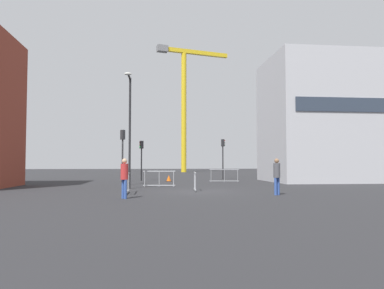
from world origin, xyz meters
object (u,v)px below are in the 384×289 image
streetlamp_tall (130,122)px  traffic_light_verge (223,152)px  traffic_cone_by_barrier (169,178)px  construction_crane (185,92)px  traffic_light_crosswalk (141,154)px  traffic_light_median (123,148)px  pedestrian_walking (277,174)px  pedestrian_waiting (124,175)px

streetlamp_tall → traffic_light_verge: (8.30, 12.44, -1.53)m
traffic_light_verge → traffic_cone_by_barrier: size_ratio=7.03×
construction_crane → traffic_cone_by_barrier: size_ratio=39.04×
traffic_light_crosswalk → traffic_light_verge: 8.01m
construction_crane → traffic_light_median: construction_crane is taller
construction_crane → traffic_light_verge: 31.01m
streetlamp_tall → traffic_cone_by_barrier: size_ratio=12.61×
pedestrian_walking → construction_crane: bearing=90.8°
streetlamp_tall → traffic_light_crosswalk: streetlamp_tall is taller
traffic_light_crosswalk → pedestrian_waiting: bearing=-90.9°
traffic_light_median → pedestrian_walking: size_ratio=2.18×
construction_crane → traffic_light_verge: bearing=-87.5°
traffic_light_crosswalk → traffic_light_median: traffic_light_median is taller
streetlamp_tall → construction_crane: bearing=80.3°
pedestrian_waiting → traffic_cone_by_barrier: bearing=80.2°
traffic_light_verge → pedestrian_waiting: (-8.13, -18.92, -1.57)m
traffic_light_verge → pedestrian_walking: bearing=-92.1°
traffic_light_verge → traffic_cone_by_barrier: traffic_light_verge is taller
traffic_light_crosswalk → streetlamp_tall: bearing=-92.4°
traffic_light_median → traffic_light_verge: bearing=43.7°
construction_crane → traffic_light_median: size_ratio=5.44×
streetlamp_tall → traffic_light_crosswalk: (0.45, 10.85, -1.71)m
streetlamp_tall → pedestrian_waiting: streetlamp_tall is taller
construction_crane → traffic_light_crosswalk: (-6.59, -30.41, -11.56)m
construction_crane → pedestrian_waiting: size_ratio=12.01×
traffic_light_crosswalk → traffic_light_median: bearing=-99.4°
construction_crane → traffic_cone_by_barrier: construction_crane is taller
streetlamp_tall → pedestrian_waiting: size_ratio=3.88×
traffic_light_crosswalk → construction_crane: bearing=77.8°
construction_crane → streetlamp_tall: 43.00m
streetlamp_tall → pedestrian_waiting: (0.17, -6.48, -3.10)m
traffic_light_crosswalk → traffic_light_median: size_ratio=0.90×
traffic_light_median → traffic_light_verge: size_ratio=1.02×
traffic_light_crosswalk → pedestrian_waiting: 17.39m
streetlamp_tall → traffic_light_median: streetlamp_tall is taller
traffic_light_median → pedestrian_waiting: traffic_light_median is taller
traffic_light_crosswalk → pedestrian_walking: (7.20, -16.22, -1.38)m
pedestrian_waiting → pedestrian_walking: bearing=8.4°
streetlamp_tall → traffic_cone_by_barrier: (2.88, 9.13, -3.91)m
traffic_cone_by_barrier → traffic_light_verge: bearing=31.4°
pedestrian_waiting → construction_crane: bearing=81.8°
streetlamp_tall → traffic_light_crosswalk: bearing=87.6°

